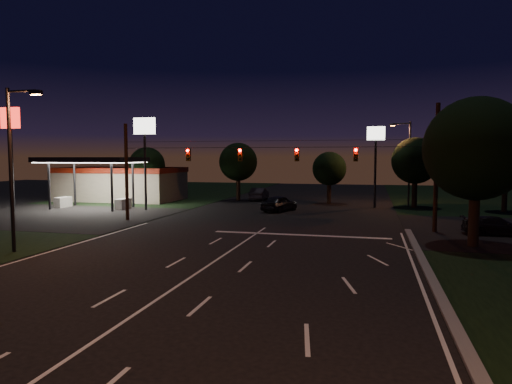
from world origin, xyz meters
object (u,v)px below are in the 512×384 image
(car_oncoming_b, at_px, (259,194))
(car_oncoming_a, at_px, (279,203))
(car_cross, at_px, (497,226))
(tree_right_near, at_px, (476,150))
(utility_pole_right, at_px, (434,232))

(car_oncoming_b, bearing_deg, car_oncoming_a, 111.63)
(car_oncoming_b, distance_m, car_cross, 29.53)
(tree_right_near, distance_m, car_oncoming_a, 20.91)
(car_oncoming_a, bearing_deg, utility_pole_right, 163.63)
(tree_right_near, xyz_separation_m, car_oncoming_b, (-19.13, 24.71, -4.91))
(car_oncoming_b, xyz_separation_m, car_cross, (21.47, -20.27, -0.13))
(car_oncoming_b, bearing_deg, car_cross, 134.58)
(utility_pole_right, distance_m, tree_right_near, 7.61)
(car_oncoming_a, bearing_deg, car_oncoming_b, -46.82)
(car_oncoming_a, relative_size, car_cross, 1.05)
(utility_pole_right, relative_size, car_oncoming_a, 1.96)
(car_oncoming_b, bearing_deg, utility_pole_right, 129.46)
(tree_right_near, bearing_deg, car_oncoming_a, 135.59)
(tree_right_near, height_order, car_oncoming_a, tree_right_near)
(car_cross, bearing_deg, car_oncoming_a, 58.12)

